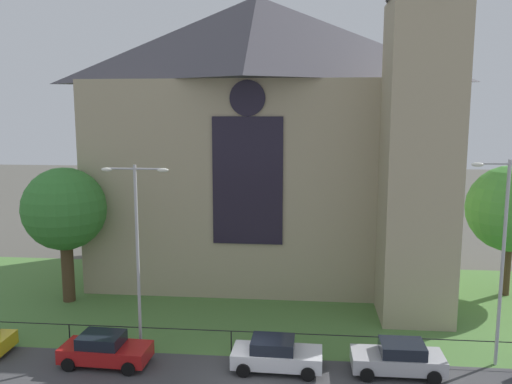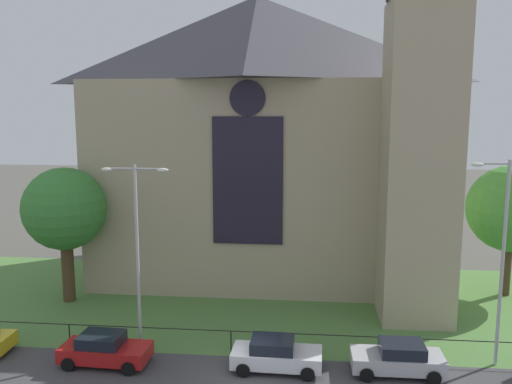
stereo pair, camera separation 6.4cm
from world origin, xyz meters
name	(u,v)px [view 2 (the right image)]	position (x,y,z in m)	size (l,w,h in m)	color
ground	(267,300)	(0.00, 10.00, 0.00)	(160.00, 160.00, 0.00)	#56544C
grass_verge	(264,312)	(0.00, 8.00, 0.00)	(120.00, 20.00, 0.01)	#517F3D
church_building	(267,136)	(-0.43, 15.46, 10.27)	(23.20, 16.20, 26.00)	tan
iron_railing	(231,333)	(-1.20, 2.50, 0.98)	(33.97, 0.07, 1.13)	black
tree_right_far	(511,209)	(15.60, 12.58, 5.78)	(5.59, 5.59, 8.60)	#4C3823
tree_left_near	(65,210)	(-12.57, 8.71, 5.93)	(5.18, 5.18, 8.58)	#4C3823
streetlamp_near	(137,236)	(-5.86, 2.40, 5.90)	(3.37, 0.26, 9.46)	#B2B2B7
streetlamp_far	(504,240)	(11.61, 2.40, 6.13)	(3.37, 0.26, 9.88)	#B2B2B7
parked_car_red	(105,349)	(-7.04, 0.61, 0.74)	(4.27, 2.17, 1.51)	#B21919
parked_car_white	(276,354)	(1.16, 0.89, 0.74)	(4.24, 2.11, 1.51)	silver
parked_car_silver	(398,358)	(6.81, 1.06, 0.74)	(4.21, 2.05, 1.51)	#B7B7BC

